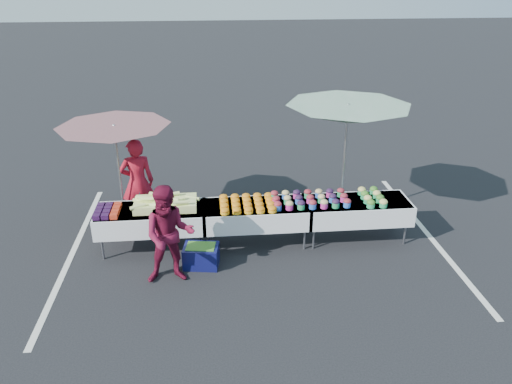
{
  "coord_description": "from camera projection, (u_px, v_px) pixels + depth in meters",
  "views": [
    {
      "loc": [
        -0.74,
        -7.73,
        4.54
      ],
      "look_at": [
        0.0,
        0.0,
        1.0
      ],
      "focal_mm": 35.0,
      "sensor_mm": 36.0,
      "label": 1
    }
  ],
  "objects": [
    {
      "name": "umbrella_right",
      "position": [
        348.0,
        115.0,
        8.93
      ],
      "size": [
        2.36,
        2.36,
        2.31
      ],
      "rotation": [
        0.0,
        0.0,
        -0.05
      ],
      "color": "black",
      "rests_on": "ground"
    },
    {
      "name": "stripe_right",
      "position": [
        428.0,
        234.0,
        9.23
      ],
      "size": [
        0.1,
        5.0,
        0.0
      ],
      "primitive_type": "cube",
      "color": "silver",
      "rests_on": "ground"
    },
    {
      "name": "umbrella_left",
      "position": [
        115.0,
        135.0,
        8.7
      ],
      "size": [
        2.22,
        2.22,
        2.03
      ],
      "rotation": [
        0.0,
        0.0,
        0.12
      ],
      "color": "black",
      "rests_on": "ground"
    },
    {
      "name": "table_center",
      "position": [
        256.0,
        214.0,
        8.71
      ],
      "size": [
        1.86,
        0.81,
        0.75
      ],
      "color": "white",
      "rests_on": "ground"
    },
    {
      "name": "table_right",
      "position": [
        357.0,
        209.0,
        8.86
      ],
      "size": [
        1.86,
        0.81,
        0.75
      ],
      "color": "white",
      "rests_on": "ground"
    },
    {
      "name": "plastic_bags",
      "position": [
        167.0,
        215.0,
        8.23
      ],
      "size": [
        0.3,
        0.25,
        0.05
      ],
      "primitive_type": "cube",
      "color": "white",
      "rests_on": "table_left"
    },
    {
      "name": "vendor",
      "position": [
        138.0,
        182.0,
        9.3
      ],
      "size": [
        0.68,
        0.51,
        1.69
      ],
      "primitive_type": "imported",
      "rotation": [
        0.0,
        0.0,
        3.32
      ],
      "color": "#B31427",
      "rests_on": "ground"
    },
    {
      "name": "ground",
      "position": [
        256.0,
        243.0,
        8.95
      ],
      "size": [
        80.0,
        80.0,
        0.0
      ],
      "primitive_type": "plane",
      "color": "black"
    },
    {
      "name": "carrot_bowls",
      "position": [
        247.0,
        203.0,
        8.6
      ],
      "size": [
        0.95,
        0.69,
        0.11
      ],
      "color": "#FAA81B",
      "rests_on": "table_center"
    },
    {
      "name": "storage_bin",
      "position": [
        201.0,
        255.0,
        8.2
      ],
      "size": [
        0.62,
        0.49,
        0.37
      ],
      "rotation": [
        0.0,
        0.0,
        -0.15
      ],
      "color": "#0D1045",
      "rests_on": "ground"
    },
    {
      "name": "customer",
      "position": [
        169.0,
        235.0,
        7.57
      ],
      "size": [
        0.8,
        0.64,
        1.6
      ],
      "primitive_type": "imported",
      "rotation": [
        0.0,
        0.0,
        0.04
      ],
      "color": "maroon",
      "rests_on": "ground"
    },
    {
      "name": "corn_pile",
      "position": [
        165.0,
        203.0,
        8.5
      ],
      "size": [
        1.16,
        0.57,
        0.26
      ],
      "color": "#E2E374",
      "rests_on": "table_left"
    },
    {
      "name": "berry_punnets",
      "position": [
        107.0,
        211.0,
        8.35
      ],
      "size": [
        0.4,
        0.54,
        0.08
      ],
      "color": "black",
      "rests_on": "table_left"
    },
    {
      "name": "bean_baskets",
      "position": [
        372.0,
        197.0,
        8.78
      ],
      "size": [
        0.36,
        0.68,
        0.15
      ],
      "color": "#259758",
      "rests_on": "table_right"
    },
    {
      "name": "potato_cups",
      "position": [
        310.0,
        199.0,
        8.69
      ],
      "size": [
        1.34,
        0.58,
        0.16
      ],
      "color": "blue",
      "rests_on": "table_right"
    },
    {
      "name": "table_left",
      "position": [
        152.0,
        218.0,
        8.55
      ],
      "size": [
        1.86,
        0.81,
        0.75
      ],
      "color": "white",
      "rests_on": "ground"
    },
    {
      "name": "stripe_left",
      "position": [
        73.0,
        251.0,
        8.67
      ],
      "size": [
        0.1,
        5.0,
        0.0
      ],
      "primitive_type": "cube",
      "color": "silver",
      "rests_on": "ground"
    }
  ]
}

